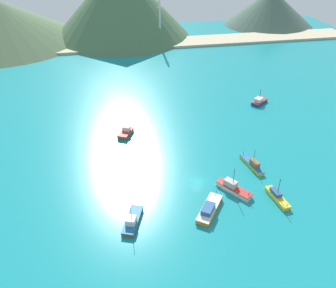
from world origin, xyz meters
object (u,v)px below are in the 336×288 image
at_px(fishing_boat_6, 209,209).
at_px(radio_tower, 160,22).
at_px(fishing_boat_1, 132,221).
at_px(fishing_boat_3, 252,164).
at_px(fishing_boat_0, 277,197).
at_px(fishing_boat_7, 259,101).
at_px(fishing_boat_5, 233,188).
at_px(fishing_boat_2, 126,133).

bearing_deg(fishing_boat_6, radio_tower, 85.52).
relative_size(fishing_boat_1, fishing_boat_3, 0.94).
bearing_deg(fishing_boat_0, fishing_boat_7, 71.40).
bearing_deg(fishing_boat_7, fishing_boat_6, -123.81).
distance_m(fishing_boat_5, radio_tower, 125.75).
relative_size(fishing_boat_5, radio_tower, 0.38).
distance_m(fishing_boat_6, radio_tower, 132.36).
distance_m(fishing_boat_3, fishing_boat_5, 12.66).
bearing_deg(fishing_boat_3, radio_tower, 93.39).
height_order(fishing_boat_7, radio_tower, radio_tower).
distance_m(fishing_boat_2, radio_tower, 96.91).
xyz_separation_m(fishing_boat_6, radio_tower, (10.31, 131.42, 11.88)).
bearing_deg(fishing_boat_5, fishing_boat_7, 59.78).
bearing_deg(fishing_boat_0, fishing_boat_3, 93.24).
bearing_deg(fishing_boat_2, fishing_boat_3, -35.26).
xyz_separation_m(fishing_boat_3, fishing_boat_5, (-8.95, -8.95, 0.11)).
relative_size(fishing_boat_0, fishing_boat_1, 0.91).
bearing_deg(fishing_boat_5, fishing_boat_6, -142.87).
bearing_deg(fishing_boat_1, fishing_boat_0, 2.29).
distance_m(fishing_boat_1, fishing_boat_6, 18.42).
bearing_deg(fishing_boat_6, fishing_boat_2, 113.01).
bearing_deg(radio_tower, fishing_boat_0, -86.62).
height_order(fishing_boat_2, radio_tower, radio_tower).
height_order(fishing_boat_1, fishing_boat_6, fishing_boat_1).
relative_size(fishing_boat_3, fishing_boat_7, 1.34).
bearing_deg(radio_tower, fishing_boat_5, -90.95).
bearing_deg(fishing_boat_5, radio_tower, 89.05).
xyz_separation_m(fishing_boat_0, fishing_boat_1, (-36.41, -1.46, 0.03)).
xyz_separation_m(fishing_boat_2, fishing_boat_7, (51.97, 13.73, 0.01)).
relative_size(fishing_boat_0, fishing_boat_3, 0.85).
bearing_deg(fishing_boat_0, radio_tower, 93.38).
height_order(fishing_boat_3, fishing_boat_5, fishing_boat_5).
xyz_separation_m(fishing_boat_2, fishing_boat_3, (33.79, -23.89, -0.07)).
xyz_separation_m(fishing_boat_1, fishing_boat_5, (26.66, 6.53, 0.15)).
relative_size(fishing_boat_2, fishing_boat_7, 0.96).
distance_m(fishing_boat_7, radio_tower, 83.35).
xyz_separation_m(fishing_boat_5, fishing_boat_7, (27.13, 46.57, -0.03)).
bearing_deg(fishing_boat_3, fishing_boat_2, 144.74).
xyz_separation_m(fishing_boat_0, fishing_boat_5, (-9.75, 5.08, 0.18)).
xyz_separation_m(fishing_boat_2, fishing_boat_5, (24.84, -32.84, 0.04)).
relative_size(fishing_boat_1, fishing_boat_5, 1.02).
height_order(fishing_boat_2, fishing_boat_3, fishing_boat_3).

